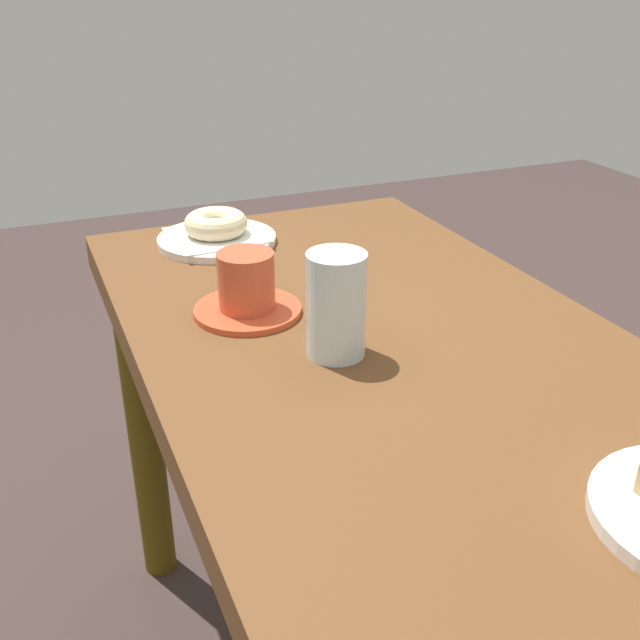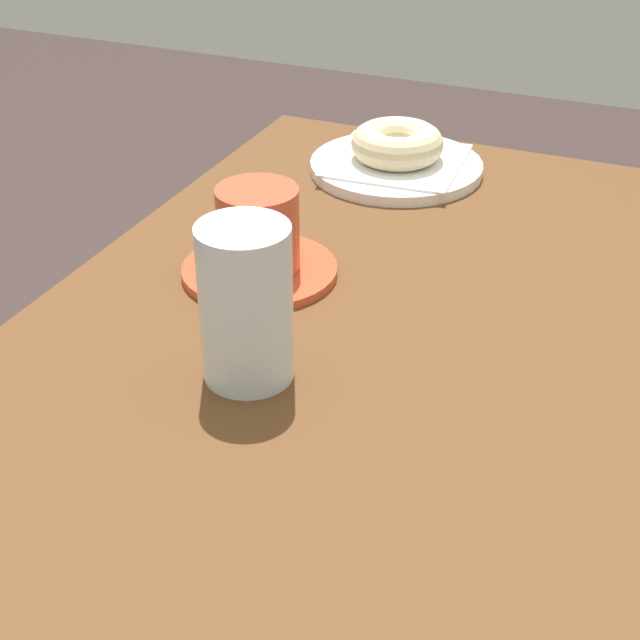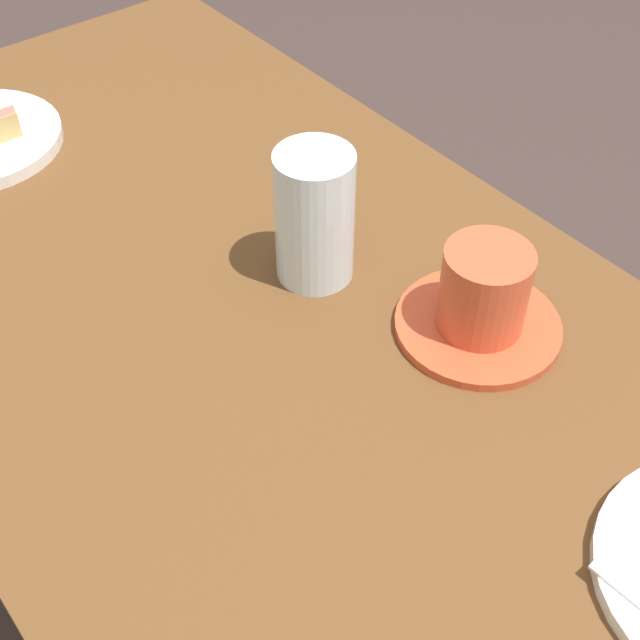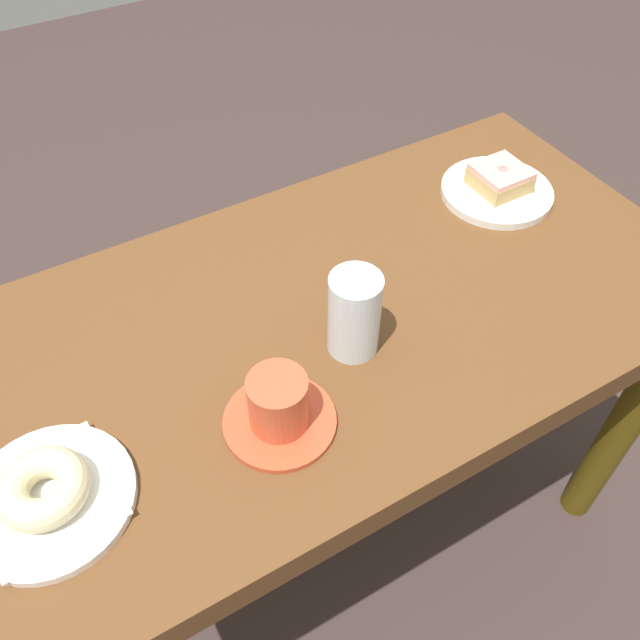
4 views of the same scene
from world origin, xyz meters
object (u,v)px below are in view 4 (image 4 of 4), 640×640
(water_glass, at_px, (354,314))
(plate_glazed_square, at_px, (497,192))
(donut_sugar_ring, at_px, (43,488))
(coffee_cup, at_px, (279,407))
(plate_sugar_ring, at_px, (50,500))
(donut_glazed_square, at_px, (500,178))

(water_glass, bearing_deg, plate_glazed_square, -157.49)
(donut_sugar_ring, relative_size, coffee_cup, 0.73)
(plate_sugar_ring, distance_m, donut_glazed_square, 0.87)
(plate_glazed_square, relative_size, water_glass, 1.50)
(plate_sugar_ring, xyz_separation_m, donut_glazed_square, (-0.84, -0.20, 0.03))
(donut_sugar_ring, xyz_separation_m, plate_glazed_square, (-0.84, -0.20, -0.03))
(plate_sugar_ring, xyz_separation_m, donut_sugar_ring, (0.00, 0.00, 0.03))
(donut_sugar_ring, relative_size, plate_glazed_square, 0.54)
(coffee_cup, bearing_deg, water_glass, -156.78)
(plate_sugar_ring, bearing_deg, coffee_cup, 172.56)
(donut_sugar_ring, bearing_deg, water_glass, -176.40)
(water_glass, bearing_deg, donut_glazed_square, -157.49)
(plate_sugar_ring, relative_size, water_glass, 1.54)
(donut_sugar_ring, distance_m, water_glass, 0.44)
(donut_sugar_ring, height_order, donut_glazed_square, donut_glazed_square)
(donut_sugar_ring, bearing_deg, plate_glazed_square, -166.93)
(donut_sugar_ring, distance_m, plate_glazed_square, 0.87)
(water_glass, bearing_deg, donut_sugar_ring, 3.60)
(plate_glazed_square, xyz_separation_m, coffee_cup, (0.56, 0.23, 0.03))
(donut_sugar_ring, xyz_separation_m, coffee_cup, (-0.29, 0.04, 0.00))
(plate_glazed_square, distance_m, donut_glazed_square, 0.03)
(plate_sugar_ring, xyz_separation_m, plate_glazed_square, (-0.84, -0.20, 0.00))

